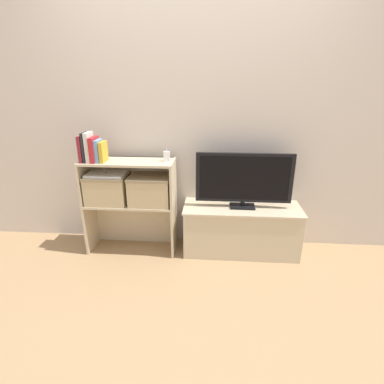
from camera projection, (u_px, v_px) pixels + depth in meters
ground_plane at (191, 259)px, 2.72m from camera, size 16.00×16.00×0.00m
wall_back at (194, 119)px, 2.68m from camera, size 10.00×0.05×2.40m
tv_stand at (241, 229)px, 2.78m from camera, size 1.06×0.39×0.45m
tv at (244, 179)px, 2.61m from camera, size 0.84×0.14×0.50m
bookshelf_lower_tier at (134, 217)px, 2.85m from camera, size 0.81×0.31×0.48m
bookshelf_upper_tier at (130, 174)px, 2.70m from camera, size 0.81×0.31×0.39m
book_maroon at (82, 149)px, 2.53m from camera, size 0.03×0.15×0.22m
book_charcoal at (85, 147)px, 2.53m from camera, size 0.02×0.13×0.25m
book_ivory at (89, 147)px, 2.53m from camera, size 0.04×0.13×0.25m
book_crimson at (94, 149)px, 2.53m from camera, size 0.04×0.16×0.21m
book_skyblue at (99, 151)px, 2.53m from camera, size 0.03×0.13×0.19m
book_mustard at (103, 152)px, 2.53m from camera, size 0.03×0.14×0.17m
baby_monitor at (167, 156)px, 2.56m from camera, size 0.05×0.03×0.12m
storage_basket_left at (108, 188)px, 2.68m from camera, size 0.36×0.28×0.26m
storage_basket_right at (150, 189)px, 2.66m from camera, size 0.36×0.28×0.26m
laptop at (106, 174)px, 2.64m from camera, size 0.33×0.23×0.02m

